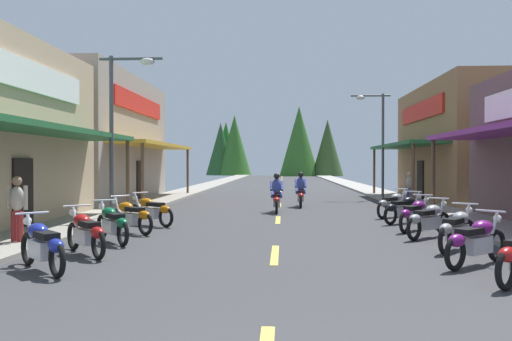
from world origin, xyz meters
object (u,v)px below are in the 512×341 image
(rider_cruising_lead, at_px, (277,196))
(pedestrian_browsing, at_px, (410,186))
(streetlamp_right, at_px, (377,130))
(pedestrian_by_shop, at_px, (17,206))
(motorcycle_parked_left_1, at_px, (86,232))
(rider_cruising_trailing, at_px, (301,192))
(motorcycle_parked_right_4, at_px, (415,214))
(motorcycle_parked_right_1, at_px, (476,241))
(motorcycle_parked_left_2, at_px, (112,223))
(motorcycle_parked_left_3, at_px, (130,216))
(motorcycle_parked_right_2, at_px, (457,229))
(motorcycle_parked_right_6, at_px, (393,204))
(motorcycle_parked_right_5, at_px, (404,208))
(motorcycle_parked_left_4, at_px, (151,210))
(streetlamp_left, at_px, (122,112))
(motorcycle_parked_right_3, at_px, (429,219))
(motorcycle_parked_left_0, at_px, (42,245))

(rider_cruising_lead, height_order, pedestrian_browsing, rider_cruising_lead)
(streetlamp_right, height_order, pedestrian_by_shop, streetlamp_right)
(motorcycle_parked_left_1, distance_m, rider_cruising_trailing, 13.56)
(motorcycle_parked_right_4, bearing_deg, pedestrian_by_shop, 145.70)
(motorcycle_parked_right_1, bearing_deg, pedestrian_browsing, 39.78)
(rider_cruising_trailing, bearing_deg, pedestrian_browsing, -70.41)
(motorcycle_parked_left_2, bearing_deg, motorcycle_parked_left_3, -35.18)
(streetlamp_right, height_order, motorcycle_parked_right_4, streetlamp_right)
(motorcycle_parked_right_2, distance_m, motorcycle_parked_left_3, 8.53)
(pedestrian_browsing, bearing_deg, motorcycle_parked_right_4, -170.44)
(motorcycle_parked_right_1, relative_size, rider_cruising_lead, 0.78)
(motorcycle_parked_right_6, xyz_separation_m, motorcycle_parked_left_2, (-8.15, -6.45, 0.00))
(motorcycle_parked_right_6, xyz_separation_m, rider_cruising_trailing, (-3.18, 4.43, 0.17))
(motorcycle_parked_right_5, height_order, motorcycle_parked_left_4, same)
(motorcycle_parked_right_6, distance_m, motorcycle_parked_left_2, 10.39)
(streetlamp_right, bearing_deg, streetlamp_left, -132.41)
(motorcycle_parked_right_4, relative_size, motorcycle_parked_left_2, 1.01)
(streetlamp_right, relative_size, motorcycle_parked_left_4, 3.26)
(motorcycle_parked_right_2, relative_size, pedestrian_browsing, 1.13)
(motorcycle_parked_right_2, relative_size, motorcycle_parked_right_3, 1.10)
(motorcycle_parked_right_2, height_order, motorcycle_parked_left_1, same)
(motorcycle_parked_right_3, bearing_deg, motorcycle_parked_right_6, 42.44)
(motorcycle_parked_right_3, xyz_separation_m, rider_cruising_trailing, (-3.01, 9.66, 0.17))
(streetlamp_left, relative_size, pedestrian_by_shop, 3.37)
(rider_cruising_trailing, relative_size, pedestrian_browsing, 1.37)
(rider_cruising_lead, bearing_deg, motorcycle_parked_left_2, 153.66)
(motorcycle_parked_right_6, bearing_deg, motorcycle_parked_left_4, 152.08)
(streetlamp_right, height_order, pedestrian_browsing, streetlamp_right)
(motorcycle_parked_left_3, bearing_deg, motorcycle_parked_right_2, -156.64)
(motorcycle_parked_left_3, bearing_deg, motorcycle_parked_left_2, 132.93)
(streetlamp_right, bearing_deg, motorcycle_parked_right_6, -96.58)
(motorcycle_parked_right_5, bearing_deg, motorcycle_parked_left_3, 157.22)
(motorcycle_parked_right_2, bearing_deg, pedestrian_by_shop, 127.10)
(motorcycle_parked_right_5, relative_size, rider_cruising_trailing, 0.78)
(motorcycle_parked_right_6, relative_size, pedestrian_browsing, 1.06)
(motorcycle_parked_left_3, bearing_deg, pedestrian_browsing, -92.95)
(motorcycle_parked_left_0, height_order, rider_cruising_trailing, rider_cruising_trailing)
(streetlamp_right, bearing_deg, motorcycle_parked_right_1, -94.39)
(motorcycle_parked_left_2, distance_m, rider_cruising_lead, 9.04)
(motorcycle_parked_right_3, distance_m, motorcycle_parked_left_4, 8.25)
(rider_cruising_lead, distance_m, rider_cruising_trailing, 2.93)
(motorcycle_parked_right_3, distance_m, motorcycle_parked_right_6, 5.24)
(motorcycle_parked_right_1, relative_size, motorcycle_parked_left_3, 0.99)
(motorcycle_parked_left_0, bearing_deg, rider_cruising_trailing, -63.56)
(rider_cruising_lead, relative_size, rider_cruising_trailing, 1.00)
(motorcycle_parked_right_2, xyz_separation_m, motorcycle_parked_left_2, (-8.07, 0.73, 0.00))
(motorcycle_parked_left_4, distance_m, pedestrian_by_shop, 4.75)
(motorcycle_parked_right_3, relative_size, motorcycle_parked_left_3, 0.95)
(rider_cruising_lead, bearing_deg, motorcycle_parked_left_4, 139.40)
(motorcycle_parked_right_6, relative_size, motorcycle_parked_left_4, 0.93)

